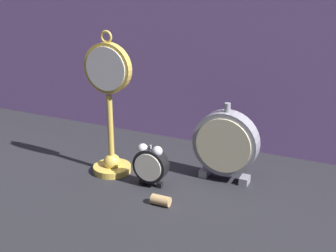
# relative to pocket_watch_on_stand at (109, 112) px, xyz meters

# --- Properties ---
(ground_plane) EXTENTS (4.00, 4.00, 0.00)m
(ground_plane) POSITION_rel_pocket_watch_on_stand_xyz_m (0.14, -0.05, -0.16)
(ground_plane) COLOR #232328
(fabric_backdrop_drape) EXTENTS (1.74, 0.01, 0.64)m
(fabric_backdrop_drape) POSITION_rel_pocket_watch_on_stand_xyz_m (0.14, 0.28, 0.16)
(fabric_backdrop_drape) COLOR #8460A8
(fabric_backdrop_drape) RESTS_ON ground_plane
(pocket_watch_on_stand) EXTENTS (0.12, 0.09, 0.35)m
(pocket_watch_on_stand) POSITION_rel_pocket_watch_on_stand_xyz_m (0.00, 0.00, 0.00)
(pocket_watch_on_stand) COLOR gold
(pocket_watch_on_stand) RESTS_ON ground_plane
(alarm_clock_twin_bell) EXTENTS (0.08, 0.03, 0.10)m
(alarm_clock_twin_bell) POSITION_rel_pocket_watch_on_stand_xyz_m (0.12, -0.03, -0.10)
(alarm_clock_twin_bell) COLOR black
(alarm_clock_twin_bell) RESTS_ON ground_plane
(mantel_clock_silver) EXTENTS (0.15, 0.04, 0.19)m
(mantel_clock_silver) POSITION_rel_pocket_watch_on_stand_xyz_m (0.27, 0.07, -0.06)
(mantel_clock_silver) COLOR gray
(mantel_clock_silver) RESTS_ON ground_plane
(wine_cork) EXTENTS (0.04, 0.02, 0.02)m
(wine_cork) POSITION_rel_pocket_watch_on_stand_xyz_m (0.18, -0.10, -0.15)
(wine_cork) COLOR tan
(wine_cork) RESTS_ON ground_plane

